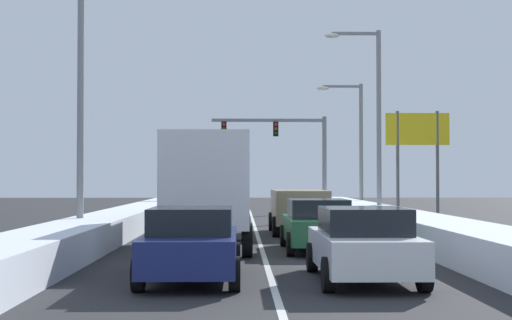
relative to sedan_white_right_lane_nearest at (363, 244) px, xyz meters
The scene contains 15 objects.
ground_plane 9.65m from the sedan_white_right_lane_nearest, 101.19° to the left, with size 120.00×120.00×0.00m, color #28282B.
lane_stripe_between_right_lane_and_center_lane 13.65m from the sedan_white_right_lane_nearest, 97.88° to the left, with size 0.14×44.63×0.01m, color silver.
snow_bank_right_shoulder 13.93m from the sedan_white_right_lane_nearest, 75.74° to the left, with size 2.14×44.63×0.88m, color silver.
snow_bank_left_shoulder 15.29m from the sedan_white_right_lane_nearest, 117.97° to the left, with size 1.91×44.63×0.84m, color silver.
sedan_white_right_lane_nearest is the anchor object (origin of this frame).
sedan_green_right_lane_second 6.48m from the sedan_white_right_lane_nearest, 92.28° to the left, with size 2.00×4.50×1.51m.
suv_tan_right_lane_third 13.49m from the sedan_white_right_lane_nearest, 91.11° to the left, with size 2.16×4.90×1.67m.
sedan_navy_center_lane_nearest 3.51m from the sedan_white_right_lane_nearest, behind, with size 2.00×4.50×1.51m.
box_truck_center_lane_second 8.03m from the sedan_white_right_lane_nearest, 115.71° to the left, with size 2.53×7.20×3.36m.
sedan_silver_center_lane_third 14.93m from the sedan_white_right_lane_nearest, 104.25° to the left, with size 2.00×4.50×1.51m.
traffic_light_gantry 33.99m from the sedan_white_right_lane_nearest, 88.81° to the left, with size 7.54×0.47×6.20m.
street_lamp_right_near 20.44m from the sedan_white_right_lane_nearest, 79.43° to the left, with size 2.66×0.36×9.07m.
street_lamp_right_mid 28.26m from the sedan_white_right_lane_nearest, 81.62° to the left, with size 2.66×0.36×7.59m.
street_lamp_left_mid 12.28m from the sedan_white_right_lane_nearest, 129.44° to the left, with size 2.66×0.36×8.55m.
roadside_sign_right 23.12m from the sedan_white_right_lane_nearest, 73.85° to the left, with size 3.20×0.16×5.50m.
Camera 1 is at (-0.65, -8.59, 2.09)m, focal length 52.79 mm.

